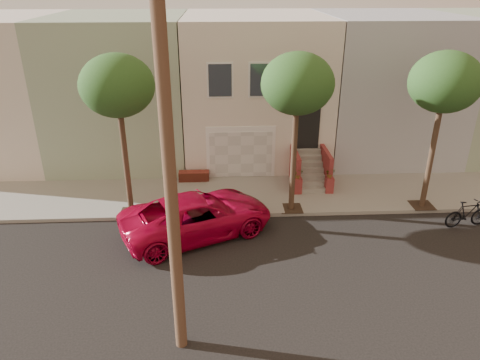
{
  "coord_description": "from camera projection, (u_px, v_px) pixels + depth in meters",
  "views": [
    {
      "loc": [
        -1.9,
        -12.25,
        8.88
      ],
      "look_at": [
        -1.15,
        3.0,
        1.9
      ],
      "focal_mm": 33.55,
      "sensor_mm": 36.0,
      "label": 1
    }
  ],
  "objects": [
    {
      "name": "tree_mid",
      "position": [
        298.0,
        85.0,
        16.31
      ],
      "size": [
        2.7,
        2.57,
        6.3
      ],
      "color": "#2D2116",
      "rests_on": "sidewalk"
    },
    {
      "name": "tree_right",
      "position": [
        445.0,
        83.0,
        16.55
      ],
      "size": [
        2.7,
        2.57,
        6.3
      ],
      "color": "#2D2116",
      "rests_on": "sidewalk"
    },
    {
      "name": "tree_left",
      "position": [
        117.0,
        87.0,
        16.01
      ],
      "size": [
        2.7,
        2.57,
        6.3
      ],
      "color": "#2D2116",
      "rests_on": "sidewalk"
    },
    {
      "name": "ground",
      "position": [
        279.0,
        269.0,
        14.9
      ],
      "size": [
        90.0,
        90.0,
        0.0
      ],
      "primitive_type": "plane",
      "color": "black",
      "rests_on": "ground"
    },
    {
      "name": "pickup_truck",
      "position": [
        197.0,
        215.0,
        16.6
      ],
      "size": [
        6.21,
        4.67,
        1.57
      ],
      "primitive_type": "imported",
      "rotation": [
        0.0,
        0.0,
        1.99
      ],
      "color": "#AA0529",
      "rests_on": "ground"
    },
    {
      "name": "house_row",
      "position": [
        254.0,
        85.0,
        23.55
      ],
      "size": [
        33.1,
        11.7,
        7.0
      ],
      "color": "beige",
      "rests_on": "sidewalk"
    },
    {
      "name": "motorcycle",
      "position": [
        467.0,
        214.0,
        17.2
      ],
      "size": [
        1.88,
        0.77,
        1.1
      ],
      "primitive_type": "imported",
      "rotation": [
        0.0,
        0.0,
        1.71
      ],
      "color": "black",
      "rests_on": "ground"
    },
    {
      "name": "sidewalk",
      "position": [
        263.0,
        195.0,
        19.73
      ],
      "size": [
        40.0,
        3.7,
        0.15
      ],
      "primitive_type": "cube",
      "color": "gray",
      "rests_on": "ground"
    }
  ]
}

